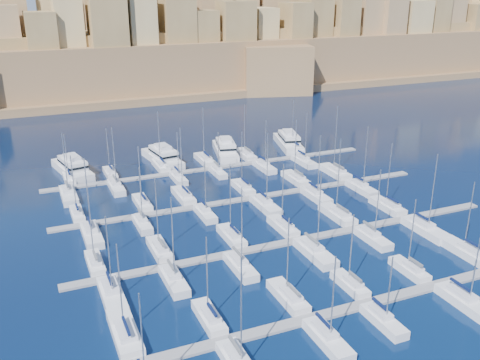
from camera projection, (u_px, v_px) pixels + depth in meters
name	position (u px, v px, depth m)	size (l,w,h in m)	color
ground	(270.00, 216.00, 107.64)	(600.00, 600.00, 0.00)	black
pontoon_near	(372.00, 302.00, 78.23)	(84.00, 2.00, 0.40)	slate
pontoon_mid_near	(299.00, 240.00, 97.22)	(84.00, 2.00, 0.40)	slate
pontoon_mid_far	(250.00, 198.00, 116.21)	(84.00, 2.00, 0.40)	slate
pontoon_far	(214.00, 168.00, 135.20)	(84.00, 2.00, 0.40)	slate
sailboat_0	(125.00, 333.00, 70.48)	(3.17, 10.56, 13.87)	silver
sailboat_1	(209.00, 318.00, 73.78)	(2.51, 8.38, 13.15)	silver
sailboat_2	(288.00, 297.00, 78.72)	(2.76, 9.19, 13.48)	silver
sailboat_3	(350.00, 284.00, 81.95)	(2.34, 7.79, 12.52)	silver
sailboat_4	(410.00, 270.00, 86.17)	(2.36, 7.86, 13.08)	silver
sailboat_5	(467.00, 252.00, 91.88)	(3.00, 10.01, 13.62)	silver
sailboat_8	(328.00, 339.00, 69.34)	(2.70, 9.00, 13.38)	silver
sailboat_9	(383.00, 321.00, 73.17)	(2.40, 7.99, 11.10)	silver
sailboat_10	(466.00, 302.00, 77.37)	(3.00, 10.01, 14.54)	silver
sailboat_12	(95.00, 263.00, 88.18)	(2.42, 8.08, 13.99)	silver
sailboat_13	(160.00, 249.00, 92.67)	(2.72, 9.06, 14.22)	silver
sailboat_14	(232.00, 236.00, 97.54)	(2.66, 8.88, 14.76)	silver
sailboat_15	(283.00, 226.00, 101.42)	(2.65, 8.84, 13.33)	silver
sailboat_16	(338.00, 215.00, 106.53)	(3.01, 10.05, 16.62)	silver
sailboat_17	(388.00, 206.00, 110.61)	(2.80, 9.33, 14.45)	silver
sailboat_18	(112.00, 295.00, 79.07)	(3.05, 10.15, 14.07)	silver
sailboat_19	(174.00, 280.00, 83.07)	(2.72, 9.06, 15.18)	silver
sailboat_20	(240.00, 266.00, 87.20)	(2.73, 9.11, 15.05)	silver
sailboat_21	(315.00, 252.00, 91.62)	(3.15, 10.49, 15.69)	silver
sailboat_22	(372.00, 238.00, 96.92)	(2.65, 8.84, 14.33)	silver
sailboat_23	(425.00, 229.00, 100.34)	(3.19, 10.62, 16.02)	silver
sailboat_24	(77.00, 214.00, 106.95)	(2.30, 7.67, 13.17)	silver
sailboat_25	(142.00, 203.00, 112.31)	(2.62, 8.74, 13.28)	silver
sailboat_26	(183.00, 196.00, 116.08)	(2.91, 9.70, 16.15)	silver
sailboat_27	(243.00, 187.00, 120.79)	(2.63, 8.77, 13.92)	silver
sailboat_28	(296.00, 179.00, 126.22)	(2.89, 9.63, 15.15)	silver
sailboat_29	(335.00, 172.00, 130.69)	(3.15, 10.50, 17.31)	silver
sailboat_30	(92.00, 234.00, 98.11)	(3.08, 10.27, 15.97)	silver
sailboat_31	(142.00, 224.00, 102.64)	(2.41, 8.03, 12.60)	silver
sailboat_32	(205.00, 213.00, 107.26)	(2.46, 8.21, 12.19)	silver
sailboat_33	(265.00, 205.00, 111.19)	(3.04, 10.13, 16.71)	silver
sailboat_34	(316.00, 196.00, 116.09)	(2.81, 9.36, 14.80)	silver
sailboat_35	(361.00, 188.00, 120.43)	(2.81, 9.37, 15.46)	silver
sailboat_36	(69.00, 179.00, 126.35)	(2.36, 7.85, 11.76)	silver
sailboat_37	(110.00, 173.00, 130.01)	(2.43, 8.09, 12.10)	silver
sailboat_38	(161.00, 166.00, 135.17)	(2.76, 9.19, 14.86)	silver
sailboat_39	(205.00, 160.00, 139.76)	(2.92, 9.74, 14.86)	silver
sailboat_40	(245.00, 155.00, 143.92)	(2.86, 9.52, 14.54)	silver
sailboat_41	(293.00, 149.00, 149.05)	(2.72, 9.08, 14.56)	silver
sailboat_42	(69.00, 195.00, 116.41)	(3.14, 10.47, 15.18)	silver
sailboat_43	(116.00, 187.00, 120.91)	(2.69, 8.95, 15.08)	silver
sailboat_44	(178.00, 178.00, 126.69)	(2.43, 8.11, 12.38)	silver
sailboat_45	(218.00, 172.00, 130.68)	(2.27, 7.55, 11.16)	silver
sailboat_46	(264.00, 167.00, 134.53)	(2.71, 9.04, 13.14)	silver
sailboat_47	(304.00, 161.00, 138.54)	(2.81, 9.36, 13.97)	silver
motor_yacht_a	(73.00, 167.00, 130.92)	(8.63, 18.17, 5.25)	silver
motor_yacht_b	(163.00, 156.00, 139.20)	(7.34, 17.80, 5.25)	silver
motor_yacht_c	(226.00, 149.00, 145.49)	(8.83, 17.62, 5.25)	silver
motor_yacht_d	(289.00, 141.00, 152.68)	(9.09, 17.75, 5.25)	silver
fortified_city	(116.00, 54.00, 236.49)	(460.00, 108.95, 59.52)	brown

